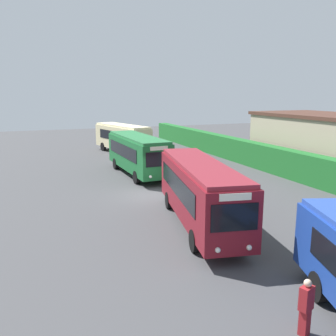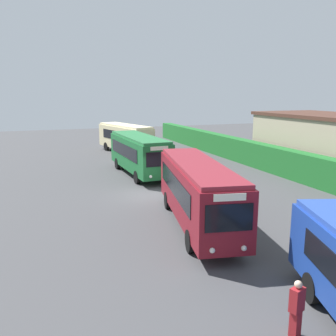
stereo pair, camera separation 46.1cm
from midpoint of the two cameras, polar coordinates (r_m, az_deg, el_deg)
The scene contains 9 objects.
ground_plane at distance 24.50m, azimuth -2.22°, elevation -4.35°, with size 98.81×98.81×0.00m, color #424244.
bus_cream at distance 41.99m, azimuth -6.47°, elevation 4.92°, with size 9.49×4.55×3.27m.
bus_green at distance 30.46m, azimuth -4.16°, elevation 2.45°, with size 9.79×2.80×3.30m.
bus_maroon at distance 18.59m, azimuth 5.37°, elevation -3.48°, with size 10.25×4.17×3.35m.
person_left at distance 43.23m, azimuth -1.64°, elevation 3.88°, with size 0.54×0.50×1.73m.
person_center at distance 11.45m, azimuth 20.77°, elevation -19.89°, with size 0.38×0.48×1.72m.
hedge_row at distance 30.30m, azimuth 20.53°, elevation 0.21°, with size 61.41×1.24×2.26m, color #1E6528.
depot_building at distance 34.81m, azimuth 24.26°, elevation 3.65°, with size 13.33×7.32×5.03m.
traffic_cone at distance 20.18m, azimuth 24.53°, elevation -8.10°, with size 0.36×0.36×0.60m, color orange.
Camera 2 is at (22.48, -7.06, 6.76)m, focal length 38.63 mm.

